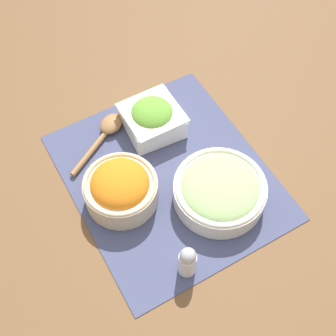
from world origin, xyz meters
name	(u,v)px	position (x,y,z in m)	size (l,w,h in m)	color
ground_plane	(168,177)	(0.00, 0.00, 0.00)	(3.00, 3.00, 0.00)	brown
placemat	(168,176)	(0.00, 0.00, 0.00)	(0.46, 0.39, 0.00)	#474C70
cucumber_bowl	(220,190)	(0.10, 0.06, 0.04)	(0.19, 0.19, 0.06)	silver
lettuce_bowl	(152,118)	(-0.13, 0.03, 0.04)	(0.13, 0.13, 0.07)	white
carrot_bowl	(121,189)	(0.00, -0.11, 0.04)	(0.15, 0.15, 0.08)	beige
wooden_spoon	(107,130)	(-0.16, -0.06, 0.01)	(0.12, 0.17, 0.02)	#9E7042
pepper_shaker	(187,261)	(0.20, -0.07, 0.05)	(0.03, 0.03, 0.08)	silver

